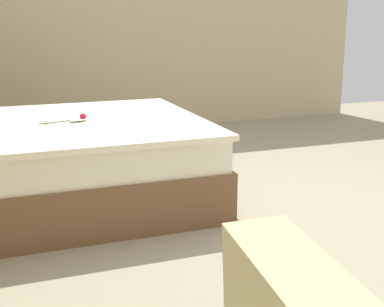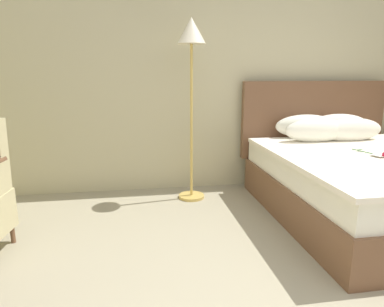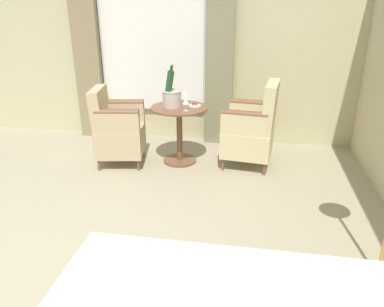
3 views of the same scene
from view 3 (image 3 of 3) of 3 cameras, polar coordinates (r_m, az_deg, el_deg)
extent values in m
cube|color=#C2BC8E|center=(5.26, -5.83, 17.71)|extent=(0.12, 5.51, 2.86)
cube|color=white|center=(5.18, -6.06, 17.44)|extent=(0.02, 1.45, 2.01)
cube|color=white|center=(5.15, -6.15, 17.40)|extent=(0.02, 1.38, 1.97)
cube|color=gray|center=(4.95, 4.30, 16.09)|extent=(0.10, 0.36, 2.62)
cube|color=#8A7C58|center=(5.42, -15.88, 15.89)|extent=(0.10, 0.36, 2.62)
cylinder|color=#D1AE54|center=(3.13, 26.42, -16.19)|extent=(0.28, 0.28, 0.03)
cylinder|color=brown|center=(4.62, -1.86, -1.01)|extent=(0.40, 0.40, 0.03)
cylinder|color=brown|center=(4.50, -1.91, 2.73)|extent=(0.07, 0.07, 0.67)
cylinder|color=brown|center=(4.39, -1.96, 6.97)|extent=(0.67, 0.67, 0.02)
cylinder|color=#BAB2AE|center=(4.38, -3.09, 8.28)|extent=(0.22, 0.22, 0.19)
torus|color=#BAB2AE|center=(4.36, -3.11, 9.47)|extent=(0.23, 0.23, 0.02)
cylinder|color=white|center=(4.36, -3.11, 9.21)|extent=(0.19, 0.19, 0.03)
cylinder|color=#1E4723|center=(4.35, -3.49, 10.44)|extent=(0.08, 0.13, 0.32)
cylinder|color=#193D1E|center=(4.30, -3.14, 12.91)|extent=(0.03, 0.04, 0.07)
sphere|color=gold|center=(4.30, -3.15, 13.37)|extent=(0.04, 0.04, 0.04)
cylinder|color=white|center=(4.24, -0.95, 6.59)|extent=(0.06, 0.06, 0.01)
cylinder|color=white|center=(4.23, -0.95, 7.10)|extent=(0.01, 0.01, 0.07)
cone|color=white|center=(4.21, -0.96, 8.01)|extent=(0.08, 0.08, 0.07)
cylinder|color=white|center=(4.52, -1.06, 7.60)|extent=(0.06, 0.06, 0.01)
cylinder|color=white|center=(4.51, -1.07, 8.15)|extent=(0.01, 0.01, 0.08)
cone|color=white|center=(4.49, -1.07, 9.02)|extent=(0.07, 0.07, 0.06)
cylinder|color=white|center=(4.42, 0.41, 7.31)|extent=(0.14, 0.14, 0.01)
sphere|color=#960C3E|center=(4.42, 0.16, 7.52)|extent=(0.02, 0.02, 0.02)
sphere|color=#991546|center=(4.45, 0.31, 7.65)|extent=(0.02, 0.02, 0.02)
sphere|color=#A41F2B|center=(4.42, 0.67, 7.54)|extent=(0.03, 0.03, 0.03)
cylinder|color=brown|center=(4.85, 6.01, 0.78)|extent=(0.04, 0.04, 0.15)
cylinder|color=brown|center=(4.37, 4.72, -1.63)|extent=(0.04, 0.04, 0.15)
cylinder|color=brown|center=(4.79, 11.63, 0.17)|extent=(0.04, 0.04, 0.15)
cylinder|color=brown|center=(4.32, 10.95, -2.34)|extent=(0.04, 0.04, 0.15)
cube|color=#CABE8D|center=(4.49, 8.49, 1.96)|extent=(0.66, 0.63, 0.31)
cube|color=#CABE8D|center=(4.34, 11.83, 6.95)|extent=(0.58, 0.21, 0.56)
cube|color=#CABE8D|center=(4.65, 8.90, 6.16)|extent=(0.15, 0.52, 0.24)
cylinder|color=brown|center=(4.61, 8.99, 7.57)|extent=(0.15, 0.52, 0.09)
cube|color=#CABE8D|center=(4.17, 7.92, 4.34)|extent=(0.15, 0.52, 0.24)
cylinder|color=brown|center=(4.14, 8.01, 5.90)|extent=(0.15, 0.52, 0.09)
cylinder|color=brown|center=(4.40, -8.17, -1.74)|extent=(0.04, 0.04, 0.13)
cylinder|color=brown|center=(4.81, -7.46, 0.44)|extent=(0.04, 0.04, 0.13)
cylinder|color=brown|center=(4.49, -13.95, -1.71)|extent=(0.04, 0.04, 0.13)
cylinder|color=brown|center=(4.89, -12.77, 0.44)|extent=(0.04, 0.04, 0.13)
cube|color=tan|center=(4.56, -10.79, 2.06)|extent=(0.61, 0.61, 0.33)
cube|color=tan|center=(4.49, -13.91, 6.75)|extent=(0.52, 0.23, 0.47)
cube|color=tan|center=(4.26, -11.30, 4.59)|extent=(0.17, 0.50, 0.23)
cylinder|color=brown|center=(4.23, -11.42, 6.10)|extent=(0.17, 0.50, 0.09)
cube|color=tan|center=(4.67, -10.34, 6.21)|extent=(0.17, 0.50, 0.23)
cylinder|color=brown|center=(4.64, -10.44, 7.60)|extent=(0.17, 0.50, 0.09)
camera|label=1|loc=(4.78, 17.24, 15.59)|focal=50.00mm
camera|label=2|loc=(3.90, -32.09, 11.32)|focal=32.00mm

